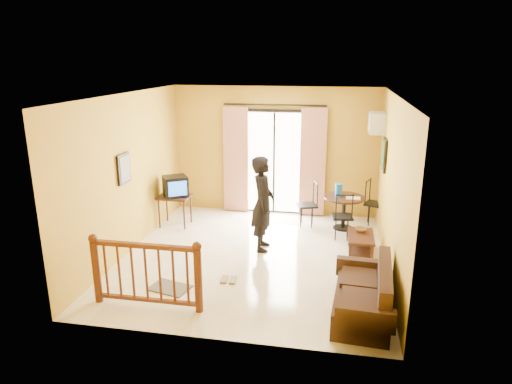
% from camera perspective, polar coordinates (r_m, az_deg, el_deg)
% --- Properties ---
extents(ground, '(5.00, 5.00, 0.00)m').
position_cam_1_polar(ground, '(8.12, -0.33, -8.10)').
color(ground, beige).
rests_on(ground, ground).
extents(room_shell, '(5.00, 5.00, 5.00)m').
position_cam_1_polar(room_shell, '(7.57, -0.35, 3.71)').
color(room_shell, white).
rests_on(room_shell, ground).
extents(balcony_door, '(2.25, 0.14, 2.46)m').
position_cam_1_polar(balcony_door, '(10.03, 2.27, 3.83)').
color(balcony_door, black).
rests_on(balcony_door, ground).
extents(tv_table, '(0.64, 0.53, 0.64)m').
position_cam_1_polar(tv_table, '(9.57, -10.13, -0.91)').
color(tv_table, black).
rests_on(tv_table, ground).
extents(television, '(0.62, 0.60, 0.42)m').
position_cam_1_polar(television, '(9.47, -10.04, 0.73)').
color(television, black).
rests_on(television, tv_table).
extents(picture_left, '(0.05, 0.42, 0.52)m').
position_cam_1_polar(picture_left, '(8.13, -16.18, 2.83)').
color(picture_left, black).
rests_on(picture_left, room_shell).
extents(dining_table, '(0.82, 0.82, 0.68)m').
position_cam_1_polar(dining_table, '(9.40, 10.94, -1.43)').
color(dining_table, black).
rests_on(dining_table, ground).
extents(water_jug, '(0.14, 0.14, 0.27)m').
position_cam_1_polar(water_jug, '(9.31, 10.29, 0.24)').
color(water_jug, '#1350B4').
rests_on(water_jug, dining_table).
extents(serving_tray, '(0.28, 0.19, 0.02)m').
position_cam_1_polar(serving_tray, '(9.26, 12.05, -0.75)').
color(serving_tray, '#EDEBCA').
rests_on(serving_tray, dining_table).
extents(dining_chairs, '(1.90, 1.42, 0.95)m').
position_cam_1_polar(dining_chairs, '(9.52, 10.49, -4.59)').
color(dining_chairs, black).
rests_on(dining_chairs, ground).
extents(air_conditioner, '(0.31, 0.60, 0.40)m').
position_cam_1_polar(air_conditioner, '(9.31, 14.87, 8.35)').
color(air_conditioner, silver).
rests_on(air_conditioner, room_shell).
extents(botanical_print, '(0.05, 0.50, 0.60)m').
position_cam_1_polar(botanical_print, '(8.77, 15.73, 4.49)').
color(botanical_print, black).
rests_on(botanical_print, room_shell).
extents(coffee_table, '(0.45, 0.81, 0.36)m').
position_cam_1_polar(coffee_table, '(8.35, 12.93, -6.04)').
color(coffee_table, black).
rests_on(coffee_table, ground).
extents(bowl, '(0.25, 0.25, 0.06)m').
position_cam_1_polar(bowl, '(8.46, 12.96, -4.63)').
color(bowl, brown).
rests_on(bowl, coffee_table).
extents(sofa, '(0.82, 1.59, 0.74)m').
position_cam_1_polar(sofa, '(6.46, 13.58, -12.67)').
color(sofa, black).
rests_on(sofa, ground).
extents(standing_person, '(0.47, 0.67, 1.73)m').
position_cam_1_polar(standing_person, '(8.16, 0.86, -1.47)').
color(standing_person, black).
rests_on(standing_person, ground).
extents(stair_balustrade, '(1.63, 0.13, 1.04)m').
position_cam_1_polar(stair_balustrade, '(6.56, -13.61, -9.42)').
color(stair_balustrade, '#471E0F').
rests_on(stair_balustrade, ground).
extents(doormat, '(0.68, 0.54, 0.02)m').
position_cam_1_polar(doormat, '(7.21, -10.70, -11.68)').
color(doormat, '#514A41').
rests_on(doormat, ground).
extents(sandals, '(0.26, 0.26, 0.03)m').
position_cam_1_polar(sandals, '(7.32, -3.44, -10.89)').
color(sandals, brown).
rests_on(sandals, ground).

